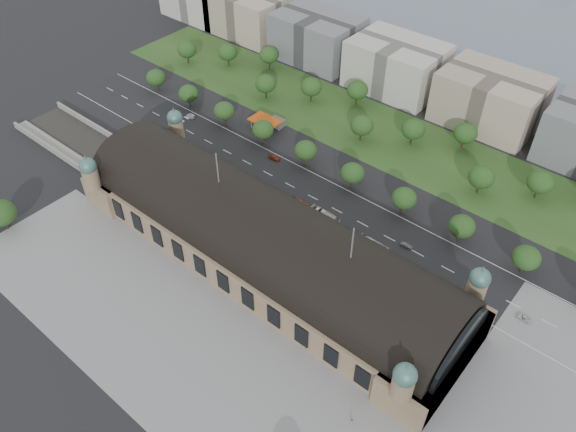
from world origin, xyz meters
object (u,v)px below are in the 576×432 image
Objects in this scene: pedestrian_0 at (352,421)px; traffic_car_6 at (523,318)px; traffic_car_5 at (406,246)px; bus_mid at (324,216)px; petrol_station at (271,122)px; parked_car_2 at (221,182)px; parked_car_4 at (231,184)px; parked_car_1 at (205,172)px; traffic_car_1 at (190,116)px; parked_car_0 at (201,162)px; traffic_car_4 at (355,243)px; bus_west at (301,205)px; parked_car_6 at (271,203)px; parked_car_3 at (237,187)px; bus_east at (373,245)px; parked_car_5 at (233,188)px; traffic_car_3 at (274,158)px.

traffic_car_6 is at bearing 88.07° from pedestrian_0.
traffic_car_5 is 32.65m from bus_mid.
parked_car_2 is (11.29, -44.28, -2.25)m from petrol_station.
parked_car_2 is 4.32m from parked_car_4.
parked_car_4 is (13.45, 1.72, -0.08)m from parked_car_1.
traffic_car_1 is at bearing -151.70° from petrol_station.
traffic_car_1 reaches higher than parked_car_0.
bus_mid is at bearing -95.88° from traffic_car_4.
bus_west is (30.67, 7.43, 0.84)m from parked_car_4.
parked_car_6 is (-53.06, -13.82, 0.03)m from traffic_car_5.
parked_car_2 is (-123.34, -13.32, 0.06)m from traffic_car_6.
parked_car_3 is (-116.01, -11.60, 0.13)m from traffic_car_6.
traffic_car_6 is at bearing -84.30° from bus_east.
parked_car_5 is 29.57m from bus_west.
parked_car_3 is (23.46, -2.27, 0.06)m from parked_car_0.
petrol_station is 2.60× the size of parked_car_5.
pedestrian_0 is (32.80, -59.71, -0.85)m from bus_east.
parked_car_0 is at bearing -119.92° from traffic_car_1.
traffic_car_1 is 110.36m from traffic_car_4.
parked_car_5 is 18.39m from parked_car_6.
petrol_station reaches higher than traffic_car_4.
parked_car_5 is (6.52, 0.00, 0.05)m from parked_car_2.
bus_mid is 22.78m from bus_east.
parked_car_3 is 3.37m from parked_car_4.
petrol_station reaches higher than traffic_car_6.
petrol_station is 3.20× the size of traffic_car_1.
parked_car_5 reaches higher than parked_car_4.
traffic_car_1 is 52.76m from parked_car_2.
bus_west reaches higher than traffic_car_5.
traffic_car_3 is at bearing 75.01° from traffic_car_5.
parked_car_1 is 1.00× the size of parked_car_6.
parked_car_3 reaches higher than parked_car_2.
parked_car_2 is at bearing 44.82° from parked_car_0.
traffic_car_5 is at bearing 75.51° from parked_car_5.
traffic_car_4 is 61.30m from traffic_car_6.
bus_mid reaches higher than traffic_car_5.
parked_car_3 is 0.37× the size of bus_east.
parked_car_6 is 94.07m from pedestrian_0.
petrol_station is 138.16m from traffic_car_6.
parked_car_1 is at bearing -87.68° from petrol_station.
parked_car_6 is at bearing -101.82° from traffic_car_1.
traffic_car_5 is 0.41× the size of bus_west.
parked_car_4 is 0.29× the size of bus_mid.
pedestrian_0 is (95.31, -77.26, 0.08)m from traffic_car_3.
parked_car_0 is at bearing -134.08° from parked_car_2.
bus_east is (68.67, 8.69, 1.00)m from parked_car_2.
parked_car_4 is at bearing -86.51° from traffic_car_6.
parked_car_0 is 0.83× the size of parked_car_1.
parked_car_3 is 1.90m from parked_car_5.
petrol_station is 3.24× the size of parked_car_0.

